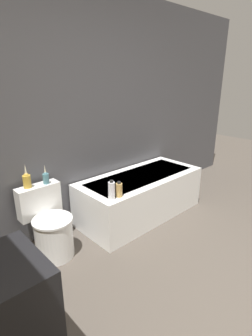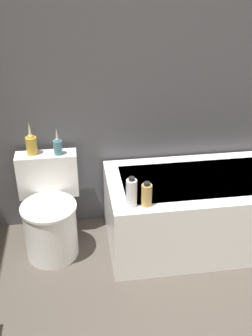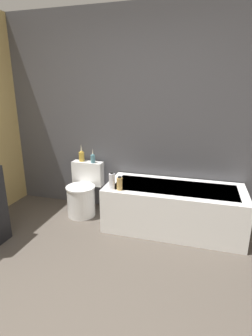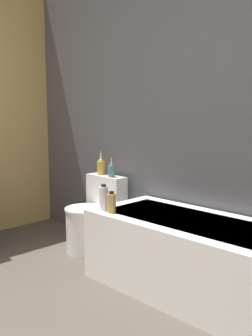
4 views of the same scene
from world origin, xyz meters
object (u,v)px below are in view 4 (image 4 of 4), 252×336
(vase_gold, at_px, (101,166))
(shampoo_bottle_tall, at_px, (104,198))
(bathtub, at_px, (198,258))
(toilet, at_px, (92,219))
(shampoo_bottle_short, at_px, (111,203))
(vase_silver, at_px, (111,170))

(vase_gold, xyz_separation_m, shampoo_bottle_tall, (0.62, -0.52, -0.13))
(bathtub, height_order, toilet, toilet)
(toilet, xyz_separation_m, shampoo_bottle_short, (0.62, -0.33, 0.32))
(toilet, xyz_separation_m, vase_silver, (0.09, 0.17, 0.46))
(shampoo_bottle_tall, distance_m, shampoo_bottle_short, 0.10)
(bathtub, bearing_deg, toilet, 177.05)
(vase_silver, relative_size, shampoo_bottle_short, 1.20)
(bathtub, bearing_deg, shampoo_bottle_tall, -159.37)
(toilet, distance_m, shampoo_bottle_tall, 0.70)
(bathtub, relative_size, toilet, 2.38)
(bathtub, xyz_separation_m, vase_gold, (-1.30, 0.26, 0.49))
(vase_gold, height_order, vase_silver, vase_gold)
(bathtub, relative_size, shampoo_bottle_short, 9.87)
(toilet, bearing_deg, bathtub, -2.95)
(shampoo_bottle_tall, xyz_separation_m, shampoo_bottle_short, (0.09, -0.01, -0.02))
(shampoo_bottle_short, bearing_deg, toilet, 152.25)
(shampoo_bottle_tall, bearing_deg, bathtub, 20.63)
(vase_silver, distance_m, shampoo_bottle_tall, 0.67)
(vase_silver, xyz_separation_m, shampoo_bottle_tall, (0.44, -0.49, -0.12))
(toilet, distance_m, vase_silver, 0.49)
(toilet, relative_size, shampoo_bottle_tall, 3.34)
(vase_gold, relative_size, shampoo_bottle_short, 1.46)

